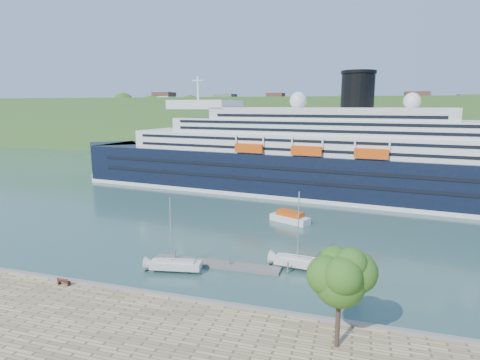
# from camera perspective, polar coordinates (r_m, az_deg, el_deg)

# --- Properties ---
(ground) EXTENTS (400.00, 400.00, 0.00)m
(ground) POSITION_cam_1_polar(r_m,az_deg,el_deg) (44.14, -7.77, -17.44)
(ground) COLOR #2C4F49
(ground) RESTS_ON ground
(far_hillside) EXTENTS (400.00, 50.00, 24.00)m
(far_hillside) POSITION_cam_1_polar(r_m,az_deg,el_deg) (181.17, 11.95, 7.62)
(far_hillside) COLOR #285120
(far_hillside) RESTS_ON ground
(quay_coping) EXTENTS (220.00, 0.50, 0.30)m
(quay_coping) POSITION_cam_1_polar(r_m,az_deg,el_deg) (43.45, -7.92, -16.22)
(quay_coping) COLOR slate
(quay_coping) RESTS_ON promenade
(cruise_ship) EXTENTS (126.27, 32.22, 28.07)m
(cruise_ship) POSITION_cam_1_polar(r_m,az_deg,el_deg) (95.05, 8.17, 6.48)
(cruise_ship) COLOR black
(cruise_ship) RESTS_ON ground
(park_bench) EXTENTS (1.48, 0.64, 0.94)m
(park_bench) POSITION_cam_1_polar(r_m,az_deg,el_deg) (49.83, -23.75, -13.02)
(park_bench) COLOR #4C2515
(park_bench) RESTS_ON promenade
(promenade_tree) EXTENTS (5.67, 5.67, 9.39)m
(promenade_tree) POSITION_cam_1_polar(r_m,az_deg,el_deg) (34.59, 13.92, -15.40)
(promenade_tree) COLOR #2B5616
(promenade_tree) RESTS_ON promenade
(floating_pontoon) EXTENTS (17.22, 2.39, 0.38)m
(floating_pontoon) POSITION_cam_1_polar(r_m,az_deg,el_deg) (53.73, -3.52, -11.84)
(floating_pontoon) COLOR slate
(floating_pontoon) RESTS_ON ground
(sailboat_white_near) EXTENTS (7.32, 3.25, 9.14)m
(sailboat_white_near) POSITION_cam_1_polar(r_m,az_deg,el_deg) (50.77, -9.26, -8.05)
(sailboat_white_near) COLOR silver
(sailboat_white_near) RESTS_ON ground
(sailboat_white_far) EXTENTS (7.70, 2.97, 9.69)m
(sailboat_white_far) POSITION_cam_1_polar(r_m,az_deg,el_deg) (51.33, 8.83, -7.50)
(sailboat_white_far) COLOR silver
(sailboat_white_far) RESTS_ON ground
(tender_launch) EXTENTS (7.74, 5.36, 2.03)m
(tender_launch) POSITION_cam_1_polar(r_m,az_deg,el_deg) (72.67, 7.12, -5.19)
(tender_launch) COLOR #D7490C
(tender_launch) RESTS_ON ground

